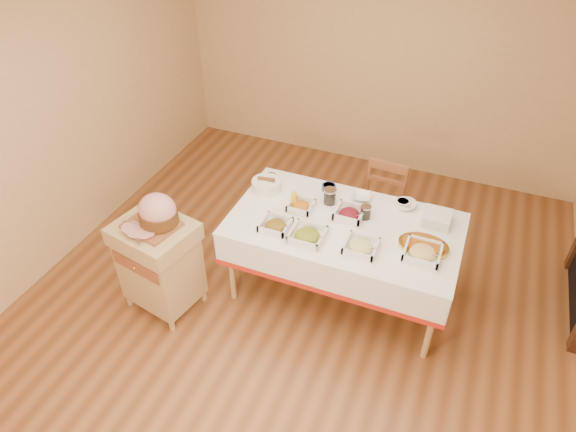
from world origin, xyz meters
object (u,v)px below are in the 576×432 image
at_px(dining_chair, 380,209).
at_px(plate_stack, 437,218).
at_px(dining_table, 343,239).
at_px(ham_on_board, 157,213).
at_px(mustard_bottle, 294,198).
at_px(butcher_cart, 159,261).
at_px(bread_basket, 266,185).
at_px(preserve_jar_left, 330,197).
at_px(brass_platter, 423,245).
at_px(preserve_jar_right, 365,213).

height_order(dining_chair, plate_stack, dining_chair).
relative_size(dining_table, dining_chair, 2.06).
height_order(ham_on_board, mustard_bottle, ham_on_board).
xyz_separation_m(butcher_cart, mustard_bottle, (0.87, 0.76, 0.36)).
xyz_separation_m(ham_on_board, bread_basket, (0.52, 0.85, -0.15)).
relative_size(dining_table, bread_basket, 7.26).
relative_size(preserve_jar_left, mustard_bottle, 0.86).
bearing_deg(brass_platter, preserve_jar_right, 159.73).
relative_size(dining_table, mustard_bottle, 11.59).
height_order(dining_chair, brass_platter, dining_chair).
distance_m(dining_chair, preserve_jar_left, 0.69).
height_order(plate_stack, brass_platter, plate_stack).
distance_m(preserve_jar_left, mustard_bottle, 0.30).
xyz_separation_m(mustard_bottle, brass_platter, (1.09, -0.12, -0.05)).
height_order(butcher_cart, mustard_bottle, mustard_bottle).
relative_size(ham_on_board, brass_platter, 1.10).
xyz_separation_m(preserve_jar_left, preserve_jar_right, (0.33, -0.08, -0.01)).
relative_size(preserve_jar_right, mustard_bottle, 0.72).
xyz_separation_m(mustard_bottle, bread_basket, (-0.31, 0.12, -0.02)).
height_order(preserve_jar_left, preserve_jar_right, preserve_jar_left).
relative_size(preserve_jar_left, preserve_jar_right, 1.19).
height_order(butcher_cart, bread_basket, bread_basket).
xyz_separation_m(ham_on_board, mustard_bottle, (0.82, 0.72, -0.12)).
bearing_deg(butcher_cart, dining_chair, 43.17).
bearing_deg(plate_stack, preserve_jar_right, -164.32).
distance_m(dining_table, bread_basket, 0.82).
relative_size(mustard_bottle, plate_stack, 0.73).
bearing_deg(ham_on_board, plate_stack, 25.62).
bearing_deg(mustard_bottle, preserve_jar_left, 28.68).
xyz_separation_m(preserve_jar_right, plate_stack, (0.54, 0.15, -0.01)).
relative_size(dining_chair, plate_stack, 4.11).
bearing_deg(bread_basket, plate_stack, 3.56).
bearing_deg(mustard_bottle, butcher_cart, -138.87).
distance_m(mustard_bottle, brass_platter, 1.10).
relative_size(dining_chair, bread_basket, 3.52).
xyz_separation_m(dining_table, bread_basket, (-0.76, 0.19, 0.21)).
xyz_separation_m(dining_chair, mustard_bottle, (-0.60, -0.62, 0.38)).
height_order(preserve_jar_right, brass_platter, preserve_jar_right).
bearing_deg(dining_chair, plate_stack, -37.79).
distance_m(butcher_cart, mustard_bottle, 1.20).
xyz_separation_m(dining_table, preserve_jar_left, (-0.20, 0.21, 0.22)).
height_order(butcher_cart, preserve_jar_right, preserve_jar_right).
bearing_deg(preserve_jar_left, preserve_jar_right, -13.93).
bearing_deg(bread_basket, preserve_jar_right, -3.97).
bearing_deg(bread_basket, dining_chair, 28.73).
xyz_separation_m(butcher_cart, dining_chair, (1.47, 1.38, -0.02)).
distance_m(ham_on_board, brass_platter, 2.01).
height_order(butcher_cart, plate_stack, plate_stack).
bearing_deg(bread_basket, butcher_cart, -122.54).
bearing_deg(dining_table, preserve_jar_right, 45.34).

